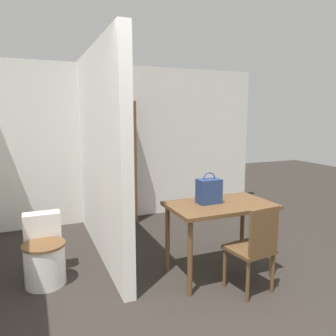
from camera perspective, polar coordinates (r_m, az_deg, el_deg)
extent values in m
cube|color=white|center=(5.45, -8.56, 4.23)|extent=(4.98, 0.12, 2.50)
cube|color=white|center=(4.07, -11.83, 2.43)|extent=(0.12, 2.49, 2.50)
cube|color=brown|center=(3.53, 9.10, -6.44)|extent=(1.10, 0.67, 0.04)
cylinder|color=brown|center=(3.21, 3.86, -15.49)|extent=(0.05, 0.05, 0.75)
cylinder|color=brown|center=(3.73, 17.83, -12.35)|extent=(0.05, 0.05, 0.75)
cylinder|color=brown|center=(3.68, -0.09, -12.19)|extent=(0.05, 0.05, 0.75)
cylinder|color=brown|center=(4.13, 12.79, -9.96)|extent=(0.05, 0.05, 0.75)
cube|color=brown|center=(3.39, 13.93, -13.57)|extent=(0.43, 0.43, 0.04)
cube|color=brown|center=(3.19, 16.36, -10.54)|extent=(0.35, 0.08, 0.44)
cylinder|color=brown|center=(3.49, 9.83, -16.70)|extent=(0.04, 0.04, 0.40)
cylinder|color=brown|center=(3.69, 13.86, -15.33)|extent=(0.04, 0.04, 0.40)
cylinder|color=brown|center=(3.28, 13.70, -18.66)|extent=(0.04, 0.04, 0.40)
cylinder|color=brown|center=(3.49, 17.74, -17.02)|extent=(0.04, 0.04, 0.40)
cylinder|color=white|center=(3.70, -20.63, -15.53)|extent=(0.40, 0.40, 0.41)
cylinder|color=brown|center=(3.62, -20.83, -12.38)|extent=(0.43, 0.43, 0.02)
cube|color=white|center=(3.83, -21.10, -9.23)|extent=(0.38, 0.18, 0.27)
cube|color=navy|center=(3.50, 7.14, -4.03)|extent=(0.24, 0.16, 0.26)
torus|color=navy|center=(3.47, 7.18, -1.94)|extent=(0.15, 0.01, 0.15)
cube|color=brown|center=(5.22, -8.81, 0.83)|extent=(0.54, 0.34, 1.93)
sphere|color=black|center=(5.07, -6.71, 1.73)|extent=(0.02, 0.02, 0.02)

